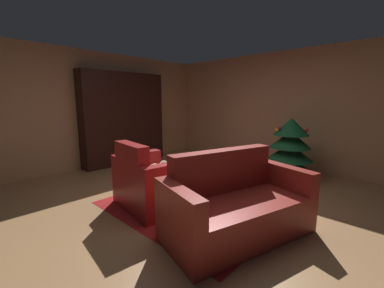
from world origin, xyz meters
TOP-DOWN VIEW (x-y plane):
  - ground_plane at (0.00, 0.00)m, footprint 7.27×7.27m
  - wall_back at (0.00, 2.97)m, footprint 6.18×0.06m
  - wall_left at (-3.06, 0.00)m, footprint 0.06×5.99m
  - area_rug at (0.13, -0.12)m, footprint 2.40×1.88m
  - bookshelf_unit at (-2.81, 0.75)m, footprint 0.34×2.06m
  - armchair_red at (-0.32, -0.53)m, footprint 1.14×0.89m
  - couch_red at (0.98, -0.30)m, footprint 1.23×1.83m
  - coffee_table at (0.14, -0.21)m, footprint 0.70×0.70m
  - book_stack_on_table at (0.14, -0.18)m, footprint 0.21×0.15m
  - bottle_on_table at (-0.04, -0.30)m, footprint 0.07×0.07m
  - decorated_tree at (0.60, 2.08)m, footprint 0.93×0.93m

SIDE VIEW (x-z plane):
  - ground_plane at x=0.00m, z-range 0.00..0.00m
  - area_rug at x=0.13m, z-range 0.00..0.01m
  - couch_red at x=0.98m, z-range -0.15..0.79m
  - armchair_red at x=-0.32m, z-range -0.14..0.81m
  - coffee_table at x=0.14m, z-range 0.18..0.62m
  - book_stack_on_table at x=0.14m, z-range 0.44..0.52m
  - bottle_on_table at x=-0.04m, z-range 0.41..0.73m
  - decorated_tree at x=0.60m, z-range 0.00..1.19m
  - bookshelf_unit at x=-2.81m, z-range 0.00..2.16m
  - wall_back at x=0.00m, z-range 0.00..2.59m
  - wall_left at x=-3.06m, z-range 0.00..2.59m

